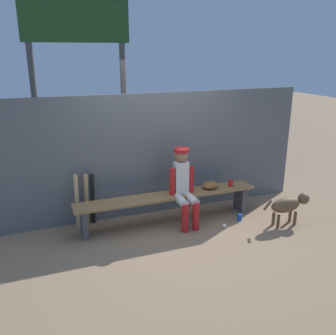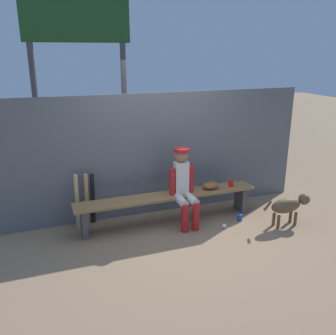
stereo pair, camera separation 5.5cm
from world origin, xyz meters
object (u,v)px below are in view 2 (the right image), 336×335
at_px(bat_wood_natural, 77,201).
at_px(cup_on_bench, 231,183).
at_px(bat_aluminum_black, 93,199).
at_px(baseball_glove, 211,185).
at_px(dog, 289,205).
at_px(cup_on_ground, 240,218).
at_px(bat_wood_tan, 87,200).
at_px(player_seated, 184,184).
at_px(scoreboard, 82,47).
at_px(baseball, 224,226).
at_px(dugout_bench, 168,200).

relative_size(bat_wood_natural, cup_on_bench, 8.01).
distance_m(bat_aluminum_black, cup_on_bench, 2.27).
xyz_separation_m(baseball_glove, dog, (1.01, -0.73, -0.21)).
bearing_deg(cup_on_ground, bat_wood_tan, 163.77).
height_order(bat_wood_natural, dog, bat_wood_natural).
xyz_separation_m(player_seated, scoreboard, (-1.24, 1.39, 2.03)).
distance_m(bat_aluminum_black, bat_wood_tan, 0.12).
relative_size(bat_aluminum_black, cup_on_bench, 7.65).
bearing_deg(bat_aluminum_black, baseball, -25.18).
height_order(bat_wood_tan, scoreboard, scoreboard).
bearing_deg(cup_on_ground, dog, -31.35).
bearing_deg(scoreboard, player_seated, -48.24).
height_order(dugout_bench, bat_wood_tan, bat_wood_tan).
height_order(player_seated, bat_wood_natural, player_seated).
xyz_separation_m(bat_wood_natural, cup_on_ground, (2.49, -0.66, -0.39)).
xyz_separation_m(dugout_bench, bat_wood_natural, (-1.37, 0.32, 0.06)).
bearing_deg(player_seated, bat_wood_natural, 164.88).
xyz_separation_m(player_seated, bat_wood_tan, (-1.45, 0.45, -0.23)).
xyz_separation_m(bat_wood_tan, bat_wood_natural, (-0.15, -0.02, 0.00)).
distance_m(dugout_bench, bat_wood_natural, 1.41).
bearing_deg(scoreboard, cup_on_bench, -31.31).
height_order(dugout_bench, cup_on_bench, cup_on_bench).
xyz_separation_m(bat_aluminum_black, dog, (2.87, -1.12, -0.09)).
height_order(baseball, dog, dog).
xyz_separation_m(bat_wood_tan, cup_on_ground, (2.34, -0.68, -0.38)).
xyz_separation_m(dugout_bench, player_seated, (0.22, -0.11, 0.28)).
bearing_deg(scoreboard, baseball, -44.98).
relative_size(scoreboard, dog, 4.62).
xyz_separation_m(dugout_bench, cup_on_ground, (1.12, -0.34, -0.33)).
distance_m(dugout_bench, scoreboard, 2.83).
distance_m(baseball_glove, scoreboard, 3.06).
xyz_separation_m(cup_on_bench, scoreboard, (-2.13, 1.29, 2.17)).
relative_size(baseball, dog, 0.09).
bearing_deg(cup_on_ground, player_seated, 165.41).
xyz_separation_m(player_seated, baseball, (0.53, -0.38, -0.63)).
xyz_separation_m(dugout_bench, bat_wood_tan, (-1.22, 0.34, 0.05)).
relative_size(baseball_glove, scoreboard, 0.07).
distance_m(player_seated, baseball_glove, 0.55).
relative_size(bat_aluminum_black, cup_on_ground, 7.65).
relative_size(player_seated, bat_wood_natural, 1.39).
xyz_separation_m(dugout_bench, dog, (1.75, -0.73, -0.05)).
height_order(dugout_bench, bat_wood_natural, bat_wood_natural).
bearing_deg(dog, baseball, 166.60).
bearing_deg(scoreboard, bat_wood_natural, -110.28).
bearing_deg(bat_wood_tan, scoreboard, 77.59).
bearing_deg(baseball_glove, baseball, -88.71).
bearing_deg(baseball_glove, bat_wood_natural, 171.43).
distance_m(bat_wood_tan, scoreboard, 2.46).
xyz_separation_m(baseball, dog, (1.00, -0.24, 0.30)).
bearing_deg(baseball_glove, bat_wood_tan, 170.28).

